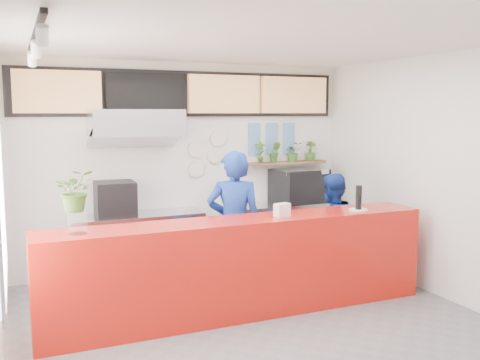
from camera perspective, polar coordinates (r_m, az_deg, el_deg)
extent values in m
plane|color=slate|center=(5.96, 1.84, -15.31)|extent=(5.00, 5.00, 0.00)
plane|color=silver|center=(5.55, 1.96, 14.63)|extent=(5.00, 5.00, 0.00)
plane|color=white|center=(7.88, -5.84, 1.47)|extent=(5.00, 0.00, 5.00)
plane|color=white|center=(6.99, 20.79, 0.31)|extent=(0.00, 5.00, 5.00)
cube|color=red|center=(6.12, 0.25, -9.23)|extent=(4.50, 0.60, 1.10)
cube|color=beige|center=(7.84, -5.92, 9.49)|extent=(5.00, 0.02, 0.80)
cube|color=#B2B5BA|center=(7.57, -10.88, -6.93)|extent=(1.80, 0.60, 0.90)
cube|color=black|center=(7.38, -13.18, -1.95)|extent=(0.53, 0.53, 0.46)
cube|color=#B2B5BA|center=(7.30, -11.11, 6.03)|extent=(1.20, 0.70, 0.35)
cube|color=#B2B5BA|center=(7.31, -11.07, 4.46)|extent=(1.20, 0.69, 0.31)
cube|color=#B2B5BA|center=(8.35, 4.79, -5.50)|extent=(1.80, 0.60, 0.90)
cube|color=black|center=(8.34, 6.33, -0.60)|extent=(0.87, 0.68, 0.51)
cube|color=#A7ABAF|center=(8.31, 6.35, 0.96)|extent=(0.76, 0.54, 0.07)
cube|color=brown|center=(8.41, 4.83, 1.84)|extent=(1.40, 0.18, 0.04)
cube|color=tan|center=(7.39, -18.87, 8.90)|extent=(1.10, 0.10, 0.55)
cube|color=black|center=(7.58, -9.98, 9.12)|extent=(1.10, 0.10, 0.55)
cube|color=tan|center=(7.92, -1.69, 9.13)|extent=(1.10, 0.10, 0.55)
cube|color=tan|center=(8.42, 5.76, 8.99)|extent=(1.10, 0.10, 0.55)
cube|color=black|center=(7.81, -5.85, 9.13)|extent=(4.80, 0.04, 0.65)
cube|color=#B2B5BA|center=(5.32, -24.26, 0.29)|extent=(0.03, 2.30, 2.00)
cube|color=black|center=(5.03, -20.96, 14.25)|extent=(0.05, 2.40, 0.04)
cylinder|color=silver|center=(7.88, -4.76, 3.30)|extent=(0.24, 0.03, 0.24)
cylinder|color=silver|center=(7.99, -2.71, 2.65)|extent=(0.24, 0.03, 0.24)
cylinder|color=silver|center=(7.90, -4.73, 1.13)|extent=(0.24, 0.03, 0.24)
cylinder|color=silver|center=(7.99, -2.38, 4.45)|extent=(0.24, 0.03, 0.24)
cube|color=#598CBF|center=(8.23, 1.52, 5.23)|extent=(0.20, 0.02, 0.25)
cube|color=#598CBF|center=(8.36, 3.39, 5.25)|extent=(0.20, 0.02, 0.25)
cube|color=#598CBF|center=(8.49, 5.21, 5.27)|extent=(0.20, 0.02, 0.25)
cube|color=#598CBF|center=(8.24, 1.51, 3.49)|extent=(0.20, 0.02, 0.25)
cube|color=#598CBF|center=(8.37, 3.38, 3.54)|extent=(0.20, 0.02, 0.25)
cube|color=#598CBF|center=(8.51, 5.19, 3.58)|extent=(0.20, 0.02, 0.25)
imported|color=navy|center=(6.51, -0.60, -4.89)|extent=(0.79, 0.68, 1.84)
imported|color=navy|center=(7.27, 9.69, -5.15)|extent=(0.85, 0.75, 1.48)
imported|color=#345F21|center=(8.20, 2.15, 3.01)|extent=(0.20, 0.17, 0.33)
imported|color=#345F21|center=(8.31, 3.75, 3.02)|extent=(0.22, 0.20, 0.32)
imported|color=#345F21|center=(8.46, 5.69, 3.02)|extent=(0.29, 0.26, 0.30)
imported|color=#345F21|center=(8.62, 7.52, 3.10)|extent=(0.21, 0.20, 0.31)
cylinder|color=silver|center=(5.49, -16.99, -4.30)|extent=(0.22, 0.22, 0.23)
imported|color=#345F21|center=(5.44, -17.11, -1.09)|extent=(0.38, 0.33, 0.42)
cube|color=silver|center=(6.13, 4.51, -3.22)|extent=(0.19, 0.14, 0.15)
cylinder|color=silver|center=(6.65, 12.50, -3.13)|extent=(0.27, 0.27, 0.02)
cylinder|color=black|center=(6.63, 12.54, -1.83)|extent=(0.09, 0.09, 0.29)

